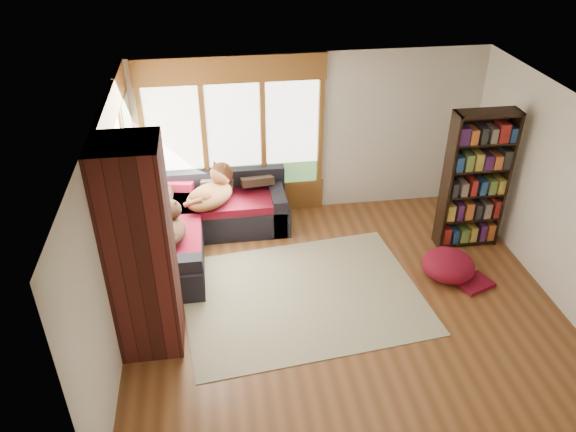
{
  "coord_description": "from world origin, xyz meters",
  "views": [
    {
      "loc": [
        -1.53,
        -5.52,
        4.83
      ],
      "look_at": [
        -0.62,
        0.71,
        0.95
      ],
      "focal_mm": 35.0,
      "sensor_mm": 36.0,
      "label": 1
    }
  ],
  "objects_px": {
    "bookshelf": "(475,181)",
    "dog_tan": "(212,190)",
    "area_rug": "(302,295)",
    "sectional_sofa": "(191,225)",
    "dog_brindle": "(169,227)",
    "brick_chimney": "(140,252)",
    "pouf": "(448,264)"
  },
  "relations": [
    {
      "from": "pouf",
      "to": "bookshelf",
      "type": "bearing_deg",
      "value": 52.94
    },
    {
      "from": "brick_chimney",
      "to": "dog_brindle",
      "type": "bearing_deg",
      "value": 81.72
    },
    {
      "from": "pouf",
      "to": "dog_brindle",
      "type": "distance_m",
      "value": 3.86
    },
    {
      "from": "brick_chimney",
      "to": "pouf",
      "type": "relative_size",
      "value": 3.61
    },
    {
      "from": "bookshelf",
      "to": "dog_tan",
      "type": "bearing_deg",
      "value": 168.28
    },
    {
      "from": "bookshelf",
      "to": "dog_tan",
      "type": "height_order",
      "value": "bookshelf"
    },
    {
      "from": "bookshelf",
      "to": "brick_chimney",
      "type": "bearing_deg",
      "value": -162.33
    },
    {
      "from": "bookshelf",
      "to": "dog_brindle",
      "type": "relative_size",
      "value": 2.55
    },
    {
      "from": "sectional_sofa",
      "to": "bookshelf",
      "type": "relative_size",
      "value": 1.04
    },
    {
      "from": "dog_brindle",
      "to": "pouf",
      "type": "bearing_deg",
      "value": -88.36
    },
    {
      "from": "brick_chimney",
      "to": "sectional_sofa",
      "type": "distance_m",
      "value": 2.32
    },
    {
      "from": "dog_tan",
      "to": "dog_brindle",
      "type": "bearing_deg",
      "value": -174.31
    },
    {
      "from": "sectional_sofa",
      "to": "area_rug",
      "type": "relative_size",
      "value": 0.71
    },
    {
      "from": "area_rug",
      "to": "dog_tan",
      "type": "relative_size",
      "value": 3.1
    },
    {
      "from": "dog_brindle",
      "to": "bookshelf",
      "type": "bearing_deg",
      "value": -76.98
    },
    {
      "from": "bookshelf",
      "to": "pouf",
      "type": "distance_m",
      "value": 1.28
    },
    {
      "from": "brick_chimney",
      "to": "bookshelf",
      "type": "relative_size",
      "value": 1.23
    },
    {
      "from": "brick_chimney",
      "to": "area_rug",
      "type": "xyz_separation_m",
      "value": [
        1.9,
        0.55,
        -1.29
      ]
    },
    {
      "from": "area_rug",
      "to": "sectional_sofa",
      "type": "bearing_deg",
      "value": 134.15
    },
    {
      "from": "bookshelf",
      "to": "dog_tan",
      "type": "xyz_separation_m",
      "value": [
        -3.73,
        0.77,
        -0.27
      ]
    },
    {
      "from": "dog_tan",
      "to": "sectional_sofa",
      "type": "bearing_deg",
      "value": 155.72
    },
    {
      "from": "sectional_sofa",
      "to": "dog_brindle",
      "type": "xyz_separation_m",
      "value": [
        -0.25,
        -0.71,
        0.44
      ]
    },
    {
      "from": "brick_chimney",
      "to": "dog_brindle",
      "type": "relative_size",
      "value": 3.14
    },
    {
      "from": "brick_chimney",
      "to": "bookshelf",
      "type": "distance_m",
      "value": 4.77
    },
    {
      "from": "bookshelf",
      "to": "pouf",
      "type": "height_order",
      "value": "bookshelf"
    },
    {
      "from": "brick_chimney",
      "to": "dog_tan",
      "type": "xyz_separation_m",
      "value": [
        0.81,
        2.22,
        -0.52
      ]
    },
    {
      "from": "dog_brindle",
      "to": "sectional_sofa",
      "type": "bearing_deg",
      "value": -7.9
    },
    {
      "from": "brick_chimney",
      "to": "pouf",
      "type": "xyz_separation_m",
      "value": [
        3.96,
        0.68,
        -1.09
      ]
    },
    {
      "from": "area_rug",
      "to": "bookshelf",
      "type": "bearing_deg",
      "value": 18.64
    },
    {
      "from": "area_rug",
      "to": "bookshelf",
      "type": "relative_size",
      "value": 1.47
    },
    {
      "from": "brick_chimney",
      "to": "dog_brindle",
      "type": "xyz_separation_m",
      "value": [
        0.19,
        1.33,
        -0.56
      ]
    },
    {
      "from": "pouf",
      "to": "dog_tan",
      "type": "relative_size",
      "value": 0.72
    }
  ]
}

